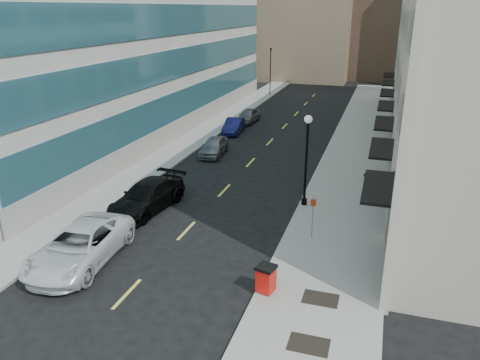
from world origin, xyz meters
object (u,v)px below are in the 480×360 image
Objects in this scene: traffic_signal at (271,51)px; car_white_van at (80,246)px; lamppost at (307,152)px; urn_planter at (367,177)px; car_grey_sedan at (248,116)px; car_black_pickup at (147,196)px; sign_post at (313,211)px; car_silver_sedan at (214,146)px; trash_bin at (266,278)px; car_blue_sedan at (234,126)px.

traffic_signal reaches higher than car_white_van.
urn_planter is (3.30, 4.76, -2.75)m from lamppost.
lamppost reaches higher than car_white_van.
car_grey_sedan is at bearing 130.34° from urn_planter.
car_black_pickup is 2.55× the size of sign_post.
car_silver_sedan is 1.85× the size of sign_post.
car_silver_sedan is 3.52× the size of trash_bin.
car_grey_sedan is 1.83× the size of sign_post.
traffic_signal is 1.70× the size of car_silver_sedan.
urn_planter is at bearing 40.93° from car_black_pickup.
car_blue_sedan reaches higher than trash_bin.
urn_planter is at bearing -65.03° from traffic_signal.
traffic_signal reaches higher than car_silver_sedan.
trash_bin is 9.65m from lamppost.
car_silver_sedan is 19.40m from trash_bin.
car_silver_sedan reaches higher than urn_planter.
car_black_pickup is 1.04× the size of lamppost.
lamppost is (8.54, 9.36, 2.47)m from car_white_van.
lamppost is at bearing -48.43° from car_silver_sedan.
lamppost is at bearing -72.87° from traffic_signal.
sign_post is at bearing -62.99° from car_grey_sedan.
traffic_signal is 1.72× the size of car_blue_sedan.
traffic_signal reaches higher than car_blue_sedan.
car_grey_sedan is at bearing 98.94° from car_black_pickup.
car_blue_sedan is at bearing 124.60° from trash_bin.
trash_bin is (8.70, -17.34, 0.08)m from car_silver_sedan.
urn_planter is (11.84, 14.12, -0.28)m from car_white_van.
car_black_pickup reaches higher than car_silver_sedan.
car_silver_sedan is at bearing 136.93° from lamppost.
sign_post is (11.90, -39.09, -4.12)m from traffic_signal.
sign_post reaches higher than car_blue_sedan.
car_black_pickup is at bearing -146.32° from urn_planter.
car_grey_sedan is (-0.67, 22.55, -0.13)m from car_black_pickup.
lamppost is (8.50, 3.11, 2.51)m from car_black_pickup.
car_blue_sedan is 0.75× the size of lamppost.
trash_bin is (9.27, -28.74, 0.09)m from car_grey_sedan.
car_black_pickup is at bearing 157.80° from trash_bin.
car_white_van is 8.64m from trash_bin.
urn_planter is at bearing -44.77° from car_blue_sedan.
sign_post reaches higher than urn_planter.
car_grey_sedan is 21.65m from lamppost.
car_blue_sedan is at bearing 140.69° from urn_planter.
traffic_signal is at bearing 88.64° from car_white_van.
lamppost is 6.41m from urn_planter.
car_silver_sedan reaches higher than car_blue_sedan.
trash_bin is at bearing -89.38° from lamppost.
lamppost reaches higher than car_silver_sedan.
lamppost is (9.17, -19.44, 2.64)m from car_grey_sedan.
car_silver_sedan is at bearing 130.22° from trash_bin.
car_black_pickup is at bearing 85.33° from car_white_van.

